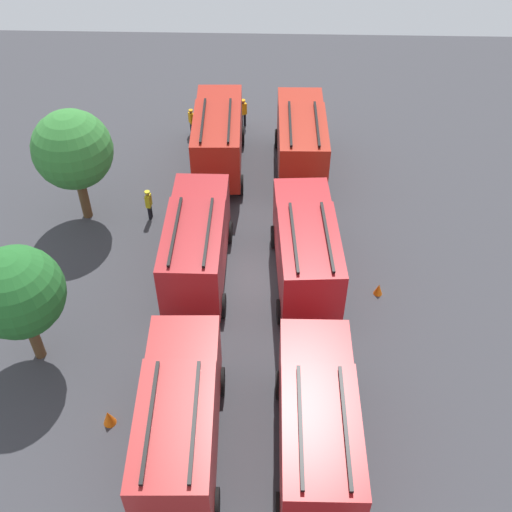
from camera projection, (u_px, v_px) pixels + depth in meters
name	position (u px, v px, depth m)	size (l,w,h in m)	color
ground_plane	(256.00, 278.00, 28.91)	(54.42, 54.42, 0.00)	#38383D
fire_truck_0	(317.00, 423.00, 20.82)	(7.22, 2.80, 3.88)	#AA1417
fire_truck_1	(306.00, 249.00, 27.20)	(7.34, 3.13, 3.88)	#AC191D
fire_truck_2	(301.00, 140.00, 33.60)	(7.24, 2.85, 3.88)	#A22314
fire_truck_3	(180.00, 418.00, 20.96)	(7.28, 2.94, 3.88)	#A92222
fire_truck_4	(197.00, 243.00, 27.45)	(7.20, 2.76, 3.88)	maroon
fire_truck_5	(218.00, 137.00, 33.84)	(7.28, 2.95, 3.88)	#9F2014
firefighter_0	(191.00, 120.00, 37.46)	(0.48, 0.41, 1.63)	black
firefighter_1	(308.00, 208.00, 31.05)	(0.47, 0.35, 1.84)	black
firefighter_2	(149.00, 203.00, 31.48)	(0.45, 0.29, 1.70)	black
firefighter_3	(243.00, 111.00, 38.02)	(0.40, 0.48, 1.80)	black
tree_0	(17.00, 293.00, 23.06)	(3.59, 3.59, 5.57)	brown
tree_1	(73.00, 150.00, 29.51)	(3.87, 3.87, 6.00)	brown
traffic_cone_0	(378.00, 289.00, 27.97)	(0.41, 0.41, 0.58)	#F2600C
traffic_cone_1	(109.00, 417.00, 23.05)	(0.49, 0.49, 0.70)	#F2600C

